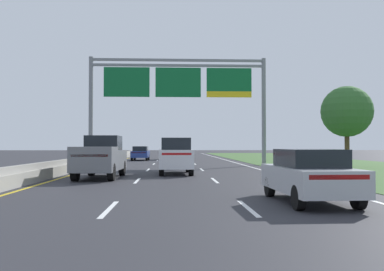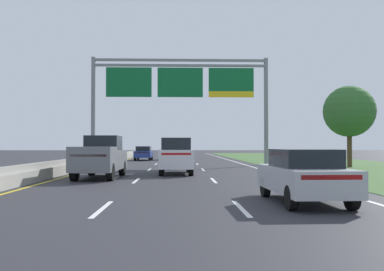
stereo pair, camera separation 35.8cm
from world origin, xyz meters
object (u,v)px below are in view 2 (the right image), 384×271
at_px(overhead_sign_gantry, 180,88).
at_px(car_gold_centre_lane_suv, 177,150).
at_px(car_blue_left_lane_sedan, 144,153).
at_px(car_silver_right_lane_sedan, 304,175).
at_px(car_white_centre_lane_suv, 176,155).
at_px(pickup_truck_grey, 101,157).
at_px(roadside_tree_mid, 349,112).

distance_m(overhead_sign_gantry, car_gold_centre_lane_suv, 15.46).
relative_size(car_blue_left_lane_sedan, car_silver_right_lane_sedan, 1.00).
distance_m(car_blue_left_lane_sedan, car_white_centre_lane_suv, 23.29).
bearing_deg(car_blue_left_lane_sedan, car_white_centre_lane_suv, -169.88).
relative_size(pickup_truck_grey, car_white_centre_lane_suv, 1.15).
distance_m(car_blue_left_lane_sedan, roadside_tree_mid, 23.63).
xyz_separation_m(overhead_sign_gantry, car_blue_left_lane_sedan, (-4.07, 12.08, -5.73)).
height_order(car_gold_centre_lane_suv, car_white_centre_lane_suv, same).
bearing_deg(car_gold_centre_lane_suv, overhead_sign_gantry, -177.35).
relative_size(pickup_truck_grey, car_gold_centre_lane_suv, 1.15).
xyz_separation_m(pickup_truck_grey, car_gold_centre_lane_suv, (3.89, 28.31, 0.02)).
height_order(overhead_sign_gantry, car_blue_left_lane_sedan, overhead_sign_gantry).
relative_size(car_white_centre_lane_suv, roadside_tree_mid, 0.76).
xyz_separation_m(pickup_truck_grey, car_blue_left_lane_sedan, (0.11, 25.92, -0.26)).
xyz_separation_m(car_blue_left_lane_sedan, car_silver_right_lane_sedan, (7.62, -35.67, 0.00)).
bearing_deg(roadside_tree_mid, car_silver_right_lane_sedan, -115.48).
bearing_deg(car_white_centre_lane_suv, car_blue_left_lane_sedan, 8.25).
height_order(overhead_sign_gantry, pickup_truck_grey, overhead_sign_gantry).
height_order(overhead_sign_gantry, car_gold_centre_lane_suv, overhead_sign_gantry).
distance_m(overhead_sign_gantry, car_blue_left_lane_sedan, 13.97).
relative_size(pickup_truck_grey, car_silver_right_lane_sedan, 1.23).
bearing_deg(car_blue_left_lane_sedan, car_gold_centre_lane_suv, -56.96).
relative_size(overhead_sign_gantry, car_white_centre_lane_suv, 3.18).
xyz_separation_m(car_gold_centre_lane_suv, roadside_tree_mid, (13.16, -18.49, 3.16)).
bearing_deg(car_blue_left_lane_sedan, overhead_sign_gantry, -160.59).
bearing_deg(overhead_sign_gantry, car_silver_right_lane_sedan, -81.43).
xyz_separation_m(car_blue_left_lane_sedan, roadside_tree_mid, (16.95, -16.10, 3.45)).
distance_m(car_blue_left_lane_sedan, car_silver_right_lane_sedan, 36.48).
height_order(car_blue_left_lane_sedan, car_white_centre_lane_suv, car_white_centre_lane_suv).
height_order(overhead_sign_gantry, roadside_tree_mid, overhead_sign_gantry).
xyz_separation_m(pickup_truck_grey, car_white_centre_lane_suv, (3.88, 2.94, 0.02)).
height_order(car_blue_left_lane_sedan, roadside_tree_mid, roadside_tree_mid).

